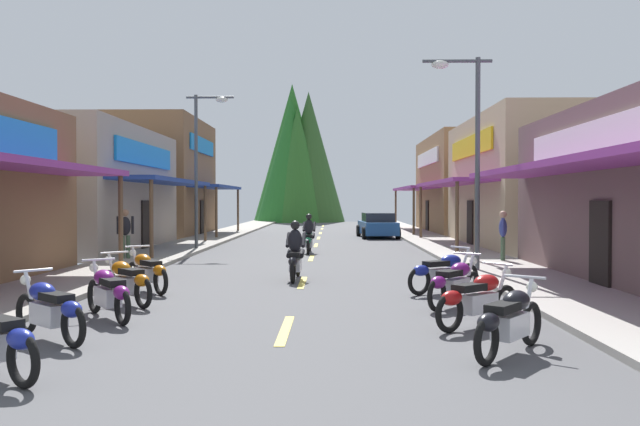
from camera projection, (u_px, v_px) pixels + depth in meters
ground at (313, 255)px, 25.68m from camera, size 9.03×77.18×0.10m
sidewalk_left at (167, 252)px, 25.78m from camera, size 2.56×77.18×0.12m
sidewalk_right at (460, 252)px, 25.57m from camera, size 2.56×77.18×0.12m
centerline_dashes at (315, 247)px, 29.25m from camera, size 0.16×51.28×0.01m
storefront_left_middle at (40, 189)px, 27.17m from camera, size 10.70×10.97×5.13m
storefront_left_far at (145, 178)px, 38.92m from camera, size 8.66×9.35×6.90m
storefront_right_middle at (556, 182)px, 29.41m from camera, size 9.58×11.63×5.85m
storefront_right_far at (494, 185)px, 42.73m from camera, size 10.57×12.32×6.26m
streetlamp_left at (203, 150)px, 26.99m from camera, size 1.98×0.30×6.49m
streetlamp_right at (468, 134)px, 18.53m from camera, size 1.98×0.30×6.18m
motorcycle_parked_right_0 at (509, 320)px, 8.76m from camera, size 1.39×1.75×1.04m
motorcycle_parked_right_1 at (478, 298)px, 10.71m from camera, size 1.69×1.46×1.04m
motorcycle_parked_right_2 at (455, 282)px, 12.77m from camera, size 1.40×1.75×1.04m
motorcycle_parked_right_3 at (443, 271)px, 14.69m from camera, size 1.83×1.28×1.04m
motorcycle_parked_left_1 at (50, 308)px, 9.67m from camera, size 1.69×1.47×1.04m
motorcycle_parked_left_2 at (108, 292)px, 11.42m from camera, size 1.38×1.76×1.04m
motorcycle_parked_left_3 at (126, 280)px, 13.06m from camera, size 1.54×1.62×1.04m
motorcycle_parked_left_4 at (147, 271)px, 14.86m from camera, size 1.45×1.71×1.04m
rider_cruising_lead at (295, 255)px, 17.06m from camera, size 0.60×2.14×1.57m
rider_cruising_trailing at (309, 237)px, 25.80m from camera, size 0.60×2.14×1.57m
pedestrian_by_shop at (125, 231)px, 22.14m from camera, size 0.54×0.37×1.80m
pedestrian_browsing at (503, 233)px, 21.47m from camera, size 0.33×0.56×1.75m
parked_car_curbside at (378, 225)px, 36.54m from camera, size 2.29×4.41×1.40m
treeline_backdrop at (297, 157)px, 64.12m from camera, size 9.13×8.94×13.77m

